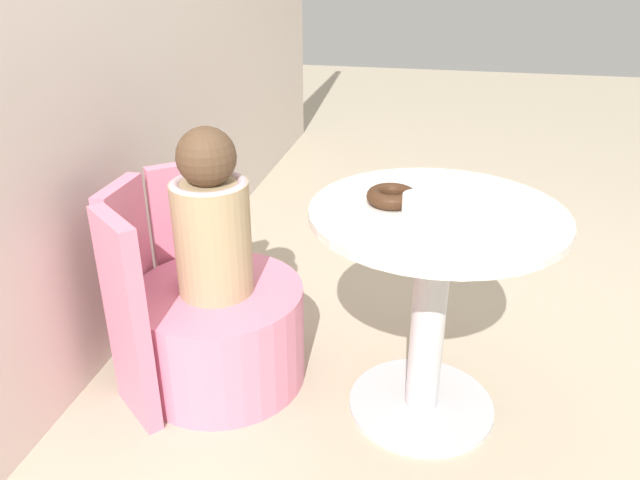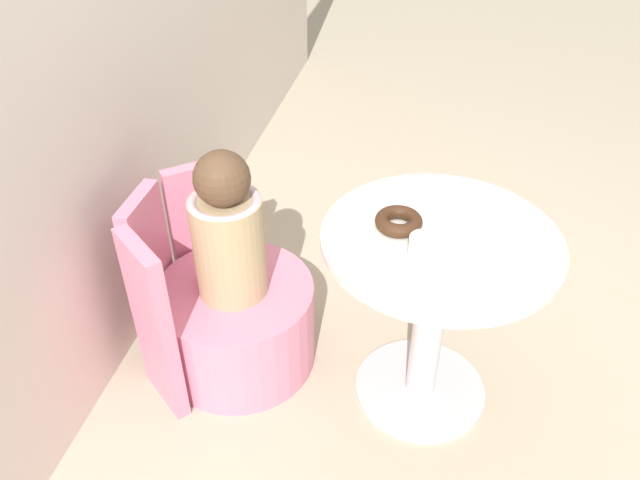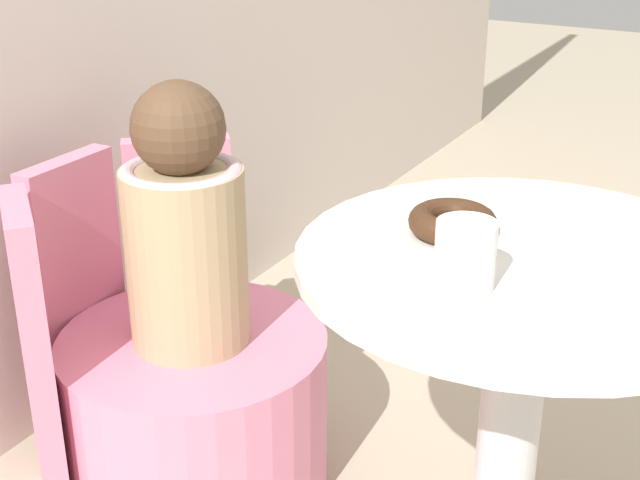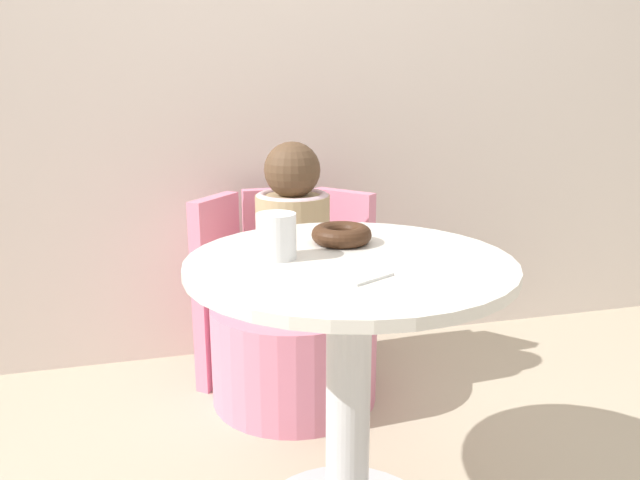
# 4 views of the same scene
# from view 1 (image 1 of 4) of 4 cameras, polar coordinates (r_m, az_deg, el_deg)

# --- Properties ---
(ground_plane) EXTENTS (12.00, 12.00, 0.00)m
(ground_plane) POSITION_cam_1_polar(r_m,az_deg,el_deg) (2.17, 8.81, -13.75)
(ground_plane) COLOR #B7A88E
(back_wall) EXTENTS (6.00, 0.06, 2.40)m
(back_wall) POSITION_cam_1_polar(r_m,az_deg,el_deg) (2.05, -23.81, 19.03)
(back_wall) COLOR silver
(back_wall) RESTS_ON ground_plane
(round_table) EXTENTS (0.72, 0.72, 0.69)m
(round_table) POSITION_cam_1_polar(r_m,az_deg,el_deg) (1.86, 10.19, -3.54)
(round_table) COLOR silver
(round_table) RESTS_ON ground_plane
(tub_chair) EXTENTS (0.56, 0.56, 0.34)m
(tub_chair) POSITION_cam_1_polar(r_m,az_deg,el_deg) (2.15, -9.07, -8.44)
(tub_chair) COLOR pink
(tub_chair) RESTS_ON ground_plane
(booth_backrest) EXTENTS (0.66, 0.24, 0.68)m
(booth_backrest) POSITION_cam_1_polar(r_m,az_deg,el_deg) (2.15, -15.22, -3.79)
(booth_backrest) COLOR pink
(booth_backrest) RESTS_ON ground_plane
(child_figure) EXTENTS (0.24, 0.24, 0.54)m
(child_figure) POSITION_cam_1_polar(r_m,az_deg,el_deg) (1.95, -9.91, 1.90)
(child_figure) COLOR tan
(child_figure) RESTS_ON tub_chair
(donut) EXTENTS (0.14, 0.14, 0.04)m
(donut) POSITION_cam_1_polar(r_m,az_deg,el_deg) (1.78, 6.58, 3.98)
(donut) COLOR #3D2314
(donut) RESTS_ON round_table
(cup) EXTENTS (0.09, 0.09, 0.10)m
(cup) POSITION_cam_1_polar(r_m,az_deg,el_deg) (1.60, 9.02, 2.43)
(cup) COLOR white
(cup) RESTS_ON round_table
(paper_napkin) EXTENTS (0.14, 0.14, 0.01)m
(paper_napkin) POSITION_cam_1_polar(r_m,az_deg,el_deg) (1.74, 14.51, 2.19)
(paper_napkin) COLOR white
(paper_napkin) RESTS_ON round_table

